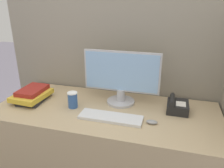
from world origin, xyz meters
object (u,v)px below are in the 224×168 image
at_px(monitor, 121,79).
at_px(mouse, 152,122).
at_px(keyboard, 111,117).
at_px(desk_telephone, 177,106).
at_px(book_stack, 33,95).
at_px(coffee_cup, 73,100).

xyz_separation_m(monitor, mouse, (0.28, -0.26, -0.19)).
bearing_deg(keyboard, mouse, 2.45).
distance_m(keyboard, desk_telephone, 0.50).
bearing_deg(mouse, book_stack, 173.91).
bearing_deg(coffee_cup, monitor, 28.32).
height_order(mouse, coffee_cup, coffee_cup).
bearing_deg(book_stack, mouse, -6.09).
height_order(coffee_cup, book_stack, coffee_cup).
xyz_separation_m(keyboard, mouse, (0.28, 0.01, 0.00)).
bearing_deg(monitor, coffee_cup, -151.68).
bearing_deg(book_stack, monitor, 12.12).
bearing_deg(book_stack, keyboard, -9.48).
relative_size(keyboard, book_stack, 1.42).
distance_m(coffee_cup, desk_telephone, 0.78).
bearing_deg(keyboard, monitor, 88.45).
bearing_deg(keyboard, desk_telephone, 28.67).
bearing_deg(coffee_cup, keyboard, -15.20).
xyz_separation_m(book_stack, desk_telephone, (1.14, 0.12, -0.01)).
bearing_deg(desk_telephone, mouse, -124.63).
relative_size(monitor, desk_telephone, 3.31).
bearing_deg(desk_telephone, monitor, 176.33).
distance_m(monitor, mouse, 0.42).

